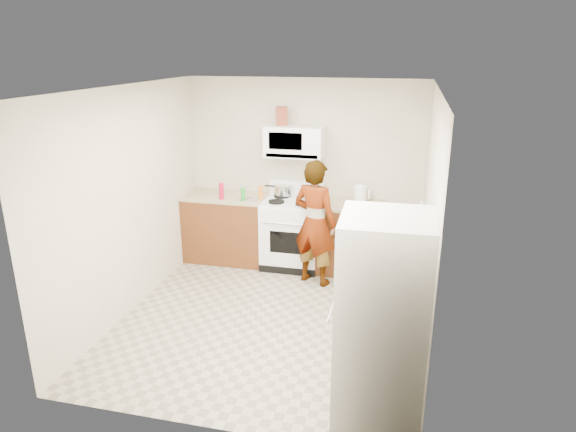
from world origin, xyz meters
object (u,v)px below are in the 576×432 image
(person, at_px, (315,223))
(microwave, at_px, (295,141))
(saucepan, at_px, (283,190))
(kettle, at_px, (361,193))
(fridge, at_px, (382,320))
(gas_range, at_px, (292,232))

(person, bearing_deg, microwave, -35.58)
(microwave, relative_size, person, 0.48)
(saucepan, bearing_deg, person, -48.40)
(kettle, bearing_deg, person, -130.23)
(person, height_order, fridge, fridge)
(microwave, xyz_separation_m, person, (0.40, -0.59, -0.90))
(kettle, xyz_separation_m, saucepan, (-1.05, 0.00, -0.02))
(microwave, height_order, kettle, microwave)
(microwave, distance_m, fridge, 3.31)
(kettle, bearing_deg, saucepan, 177.48)
(person, bearing_deg, fridge, 133.15)
(microwave, distance_m, saucepan, 0.70)
(microwave, height_order, fridge, microwave)
(fridge, height_order, saucepan, fridge)
(person, distance_m, kettle, 0.83)
(microwave, bearing_deg, fridge, -64.84)
(person, height_order, kettle, person)
(person, distance_m, saucepan, 0.87)
(fridge, bearing_deg, gas_range, 114.72)
(kettle, relative_size, saucepan, 0.85)
(microwave, height_order, person, microwave)
(fridge, height_order, kettle, fridge)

